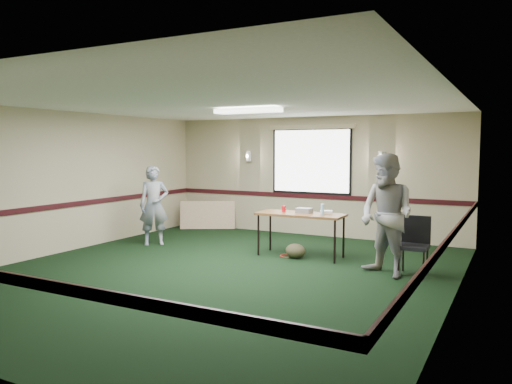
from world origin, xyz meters
The scene contains 13 objects.
ground centered at (0.00, 0.00, 0.00)m, with size 8.00×8.00×0.00m, color black.
room_shell centered at (0.00, 2.12, 1.58)m, with size 8.00×8.02×8.00m.
folding_table centered at (0.69, 1.75, 0.74)m, with size 1.61×0.66×0.80m.
projector centered at (0.72, 1.83, 0.85)m, with size 0.27×0.22×0.09m, color gray.
game_console centered at (1.12, 1.93, 0.83)m, with size 0.22×0.17×0.05m, color silver.
red_cup centered at (0.34, 1.77, 0.86)m, with size 0.08×0.08×0.11m, color red.
water_bottle centered at (1.12, 1.72, 0.90)m, with size 0.06×0.06×0.20m, color #92CEF0.
duffel_bag centered at (0.67, 1.57, 0.13)m, with size 0.38×0.28×0.27m, color #403924.
cable_coil centered at (0.48, 1.65, 0.01)m, with size 0.30×0.30×0.02m, color red.
folded_table centered at (-2.57, 3.60, 0.34)m, with size 1.34×0.06×0.69m, color tan.
conference_chair centered at (2.78, 1.43, 0.54)m, with size 0.45×0.47×0.91m.
person_left centered at (-2.43, 1.39, 0.82)m, with size 0.60×0.39×1.63m, color #3A5081.
person_right centered at (2.41, 1.07, 0.96)m, with size 0.93×0.72×1.91m, color #7D8FC3.
Camera 1 is at (4.20, -6.64, 1.99)m, focal length 35.00 mm.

